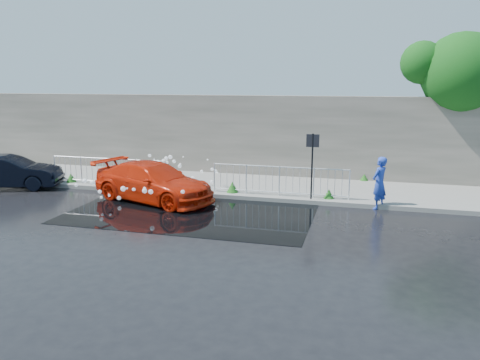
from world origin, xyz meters
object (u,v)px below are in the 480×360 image
object	(u,v)px
person	(379,183)
sign_post	(312,156)
dark_car	(9,172)
red_car	(153,182)

from	to	relation	value
person	sign_post	bearing A→B (deg)	-60.45
sign_post	dark_car	world-z (taller)	sign_post
sign_post	dark_car	xyz separation A→B (m)	(-12.10, -0.81, -1.06)
red_car	dark_car	bearing A→B (deg)	105.30
dark_car	sign_post	bearing A→B (deg)	-105.72
red_car	person	xyz separation A→B (m)	(7.88, 1.00, 0.20)
sign_post	person	distance (m)	2.45
sign_post	person	xyz separation A→B (m)	(2.30, -0.10, -0.82)
dark_car	person	bearing A→B (deg)	-106.73
person	red_car	bearing A→B (deg)	-50.73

